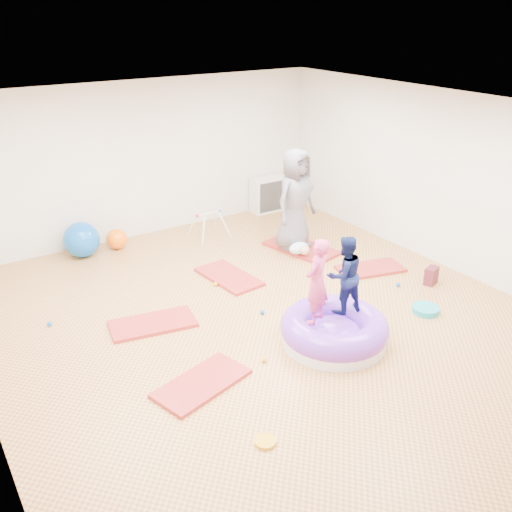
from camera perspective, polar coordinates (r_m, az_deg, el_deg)
room at (r=7.17m, az=1.31°, el=2.83°), size 7.01×8.01×2.81m
gym_mat_front_left at (r=6.68m, az=-5.45°, el=-12.56°), size 1.22×0.84×0.05m
gym_mat_mid_left at (r=7.87m, az=-10.29°, el=-6.67°), size 1.22×0.76×0.05m
gym_mat_center_back at (r=9.02m, az=-2.73°, el=-2.09°), size 0.69×1.20×0.05m
gym_mat_right at (r=9.46m, az=11.37°, el=-1.26°), size 1.17×0.78×0.04m
gym_mat_rear_right at (r=10.07m, az=4.54°, el=0.79°), size 0.93×1.41×0.05m
inflatable_cushion at (r=7.39m, az=7.83°, el=-7.38°), size 1.38×1.38×0.44m
child_pink at (r=6.92m, az=6.13°, el=-2.17°), size 0.48×0.42×1.11m
child_navy at (r=7.21m, az=8.85°, el=-1.52°), size 0.54×0.44×1.03m
adult_caregiver at (r=9.73m, az=3.94°, el=5.66°), size 0.96×0.75×1.75m
infant at (r=9.71m, az=4.42°, el=0.76°), size 0.36×0.37×0.21m
ball_pit_balls at (r=8.01m, az=1.59°, el=-5.58°), size 4.86×2.65×0.07m
exercise_ball_blue at (r=10.12m, az=-17.04°, el=1.57°), size 0.61×0.61×0.61m
exercise_ball_orange at (r=10.32m, az=-13.76°, el=1.66°), size 0.36×0.36×0.36m
infant_play_gym at (r=10.51m, az=-4.73°, el=3.53°), size 0.63×0.60×0.48m
cube_shelf at (r=11.84m, az=1.21°, el=6.18°), size 0.71×0.35×0.71m
balance_disc at (r=8.39m, az=16.61°, el=-5.15°), size 0.38×0.38×0.08m
backpack at (r=9.19m, az=17.12°, el=-1.90°), size 0.27×0.21×0.27m
yellow_toy at (r=5.94m, az=0.93°, el=-18.05°), size 0.22×0.22×0.03m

